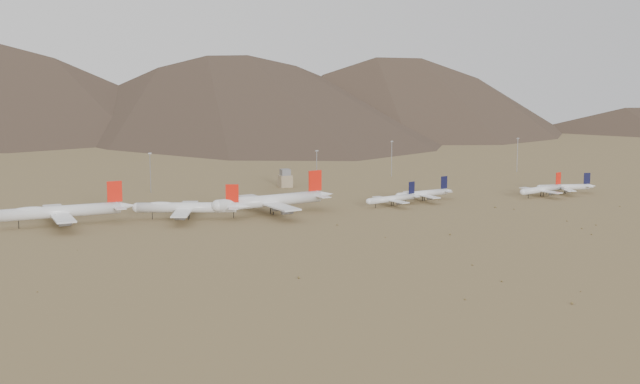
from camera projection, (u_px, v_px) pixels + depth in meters
name	position (u px, v px, depth m)	size (l,w,h in m)	color
ground	(306.00, 222.00, 470.74)	(3000.00, 3000.00, 0.00)	olive
mountain_ridge	(87.00, 8.00, 1275.19)	(4400.00, 1000.00, 300.00)	brown
widebody_west	(62.00, 211.00, 460.50)	(72.73, 55.90, 21.59)	white
widebody_centre	(187.00, 207.00, 477.36)	(60.76, 48.57, 18.93)	white
widebody_east	(270.00, 201.00, 491.65)	(75.40, 58.84, 22.55)	white
narrowbody_a	(393.00, 199.00, 519.24)	(39.18, 28.80, 13.13)	white
narrowbody_b	(424.00, 194.00, 535.96)	(42.26, 30.77, 14.02)	white
narrowbody_c	(543.00, 189.00, 553.11)	(40.92, 30.27, 13.84)	white
narrowbody_d	(566.00, 187.00, 563.65)	(38.98, 28.66, 13.06)	white
control_tower	(285.00, 179.00, 591.08)	(8.00, 8.00, 12.00)	#9B8769
mast_west	(150.00, 171.00, 565.91)	(2.00, 0.60, 25.70)	gray
mast_centre	(317.00, 168.00, 580.59)	(2.00, 0.60, 25.70)	gray
mast_east	(392.00, 157.00, 640.36)	(2.00, 0.60, 25.70)	gray
mast_far_east	(517.00, 153.00, 662.24)	(2.00, 0.60, 25.70)	gray
desert_scrub	(459.00, 247.00, 409.82)	(418.54, 181.40, 0.94)	brown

